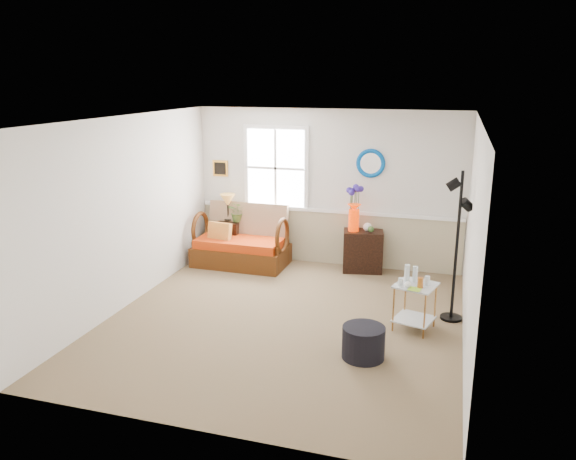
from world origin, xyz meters
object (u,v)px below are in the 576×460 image
(side_table, at_px, (414,307))
(ottoman, at_px, (363,342))
(lamp_stand, at_px, (230,240))
(floor_lamp, at_px, (457,247))
(cabinet, at_px, (363,251))
(loveseat, at_px, (241,236))

(side_table, height_order, ottoman, side_table)
(lamp_stand, relative_size, floor_lamp, 0.34)
(lamp_stand, xyz_separation_m, ottoman, (2.84, -2.97, -0.15))
(cabinet, distance_m, floor_lamp, 2.23)
(loveseat, relative_size, lamp_stand, 2.31)
(lamp_stand, relative_size, ottoman, 1.37)
(loveseat, xyz_separation_m, cabinet, (2.02, 0.28, -0.16))
(cabinet, height_order, floor_lamp, floor_lamp)
(cabinet, bearing_deg, loveseat, 177.38)
(loveseat, relative_size, side_table, 2.57)
(floor_lamp, bearing_deg, cabinet, 123.54)
(lamp_stand, relative_size, side_table, 1.11)
(floor_lamp, bearing_deg, ottoman, -133.18)
(loveseat, distance_m, cabinet, 2.05)
(lamp_stand, xyz_separation_m, side_table, (3.33, -2.04, -0.03))
(lamp_stand, xyz_separation_m, cabinet, (2.34, -0.01, 0.01))
(loveseat, height_order, side_table, loveseat)
(floor_lamp, bearing_deg, side_table, -143.80)
(lamp_stand, bearing_deg, floor_lamp, -22.66)
(cabinet, distance_m, side_table, 2.25)
(loveseat, height_order, ottoman, loveseat)
(loveseat, relative_size, floor_lamp, 0.78)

